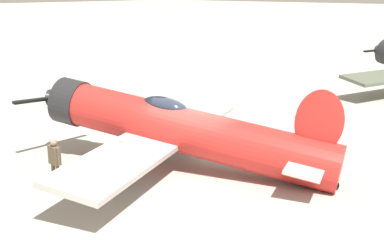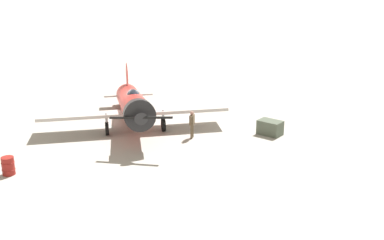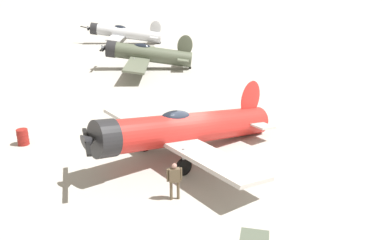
{
  "view_description": "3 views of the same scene",
  "coord_description": "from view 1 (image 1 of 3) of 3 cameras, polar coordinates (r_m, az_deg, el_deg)",
  "views": [
    {
      "loc": [
        -12.39,
        -11.15,
        6.11
      ],
      "look_at": [
        0.0,
        0.0,
        1.8
      ],
      "focal_mm": 47.67,
      "sensor_mm": 36.0,
      "label": 1
    },
    {
      "loc": [
        -8.0,
        27.37,
        9.25
      ],
      "look_at": [
        -4.1,
        2.05,
        1.1
      ],
      "focal_mm": 43.78,
      "sensor_mm": 36.0,
      "label": 2
    },
    {
      "loc": [
        -17.37,
        5.52,
        8.48
      ],
      "look_at": [
        0.0,
        0.0,
        1.8
      ],
      "focal_mm": 35.96,
      "sensor_mm": 36.0,
      "label": 3
    }
  ],
  "objects": [
    {
      "name": "airplane_foreground",
      "position": [
        17.51,
        -1.57,
        -1.08
      ],
      "size": [
        11.27,
        10.56,
        3.37
      ],
      "rotation": [
        0.0,
        0.0,
        8.21
      ],
      "color": "red",
      "rests_on": "ground_plane"
    },
    {
      "name": "ground_crew_mechanic",
      "position": [
        16.41,
        -15.11,
        -4.23
      ],
      "size": [
        0.26,
        0.63,
        1.63
      ],
      "rotation": [
        0.0,
        0.0,
        3.04
      ],
      "color": "brown",
      "rests_on": "ground_plane"
    },
    {
      "name": "fuel_drum",
      "position": [
        26.02,
        -8.33,
        1.76
      ],
      "size": [
        0.63,
        0.63,
        0.89
      ],
      "color": "maroon",
      "rests_on": "ground_plane"
    },
    {
      "name": "ground_plane",
      "position": [
        17.76,
        0.0,
        -5.63
      ],
      "size": [
        400.0,
        400.0,
        0.0
      ],
      "primitive_type": "plane",
      "color": "#A8A59E"
    }
  ]
}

